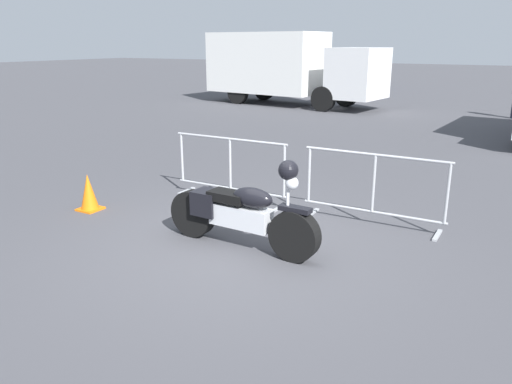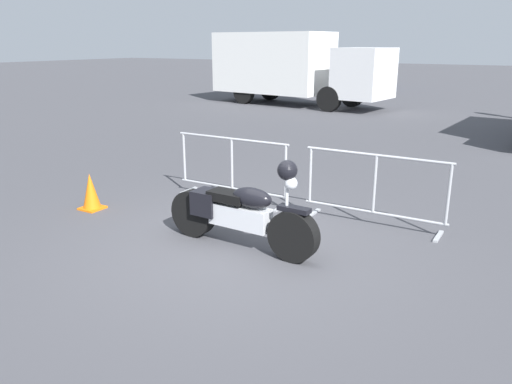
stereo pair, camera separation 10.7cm
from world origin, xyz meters
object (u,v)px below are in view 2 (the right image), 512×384
parked_car_green (275,73)px  parked_car_silver (313,73)px  crowd_barrier_far (374,189)px  box_truck (290,65)px  parked_car_blue (353,74)px  traffic_cone (91,192)px  motorcycle (240,212)px  crowd_barrier_near (232,168)px

parked_car_green → parked_car_silver: size_ratio=0.92×
crowd_barrier_far → box_truck: bearing=121.7°
box_truck → parked_car_blue: box_truck is taller
crowd_barrier_far → traffic_cone: crowd_barrier_far is taller
motorcycle → box_truck: box_truck is taller
parked_car_blue → crowd_barrier_near: bearing=-169.1°
motorcycle → crowd_barrier_far: (1.23, 1.67, 0.07)m
parked_car_green → traffic_cone: parked_car_green is taller
parked_car_silver → parked_car_blue: (2.65, -0.14, -0.00)m
motorcycle → parked_car_green: 26.74m
crowd_barrier_far → parked_car_green: size_ratio=0.51×
crowd_barrier_far → parked_car_silver: bearing=116.5°
crowd_barrier_near → crowd_barrier_far: 2.45m
box_truck → parked_car_green: (-5.87, 9.43, -0.93)m
crowd_barrier_near → crowd_barrier_far: (2.45, 0.00, 0.00)m
motorcycle → crowd_barrier_near: (-1.23, 1.67, 0.07)m
crowd_barrier_near → crowd_barrier_far: size_ratio=1.00×
traffic_cone → motorcycle: bearing=-1.9°
crowd_barrier_near → box_truck: bearing=112.9°
crowd_barrier_near → parked_car_green: parked_car_green is taller
box_truck → crowd_barrier_far: bearing=-51.2°
box_truck → parked_car_silver: (-3.22, 9.47, -0.87)m
parked_car_blue → traffic_cone: parked_car_blue is taller
motorcycle → crowd_barrier_near: 2.08m
motorcycle → box_truck: size_ratio=0.28×
motorcycle → crowd_barrier_far: bearing=55.8°
crowd_barrier_far → traffic_cone: size_ratio=3.61×
motorcycle → parked_car_silver: size_ratio=0.49×
box_truck → parked_car_green: size_ratio=1.88×
parked_car_green → traffic_cone: size_ratio=7.12×
motorcycle → parked_car_blue: parked_car_blue is taller
motorcycle → crowd_barrier_far: 2.08m
crowd_barrier_near → parked_car_green: bearing=116.9°
crowd_barrier_near → traffic_cone: bearing=-136.5°
crowd_barrier_far → motorcycle: bearing=-126.2°
motorcycle → parked_car_silver: (-9.75, 23.73, 0.29)m
motorcycle → traffic_cone: (-2.89, 0.10, -0.19)m
traffic_cone → parked_car_green: bearing=112.0°
parked_car_silver → box_truck: bearing=-165.4°
motorcycle → parked_car_green: size_ratio=0.53×
motorcycle → crowd_barrier_near: bearing=128.3°
crowd_barrier_near → parked_car_green: (-11.18, 22.02, 0.15)m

